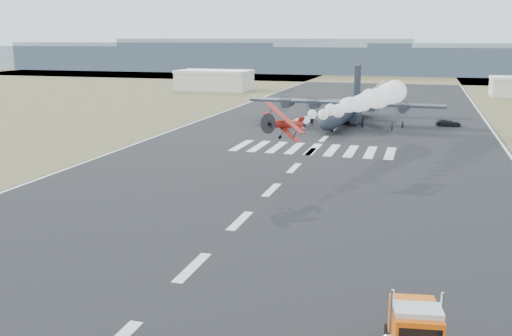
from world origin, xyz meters
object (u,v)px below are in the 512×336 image
at_px(crew_f, 312,121).
at_px(crew_g, 402,125).
at_px(crew_b, 291,123).
at_px(transport_aircraft, 346,109).
at_px(hangar_left, 214,80).
at_px(crew_e, 301,121).
at_px(support_vehicle, 448,123).
at_px(crew_h, 363,123).
at_px(crew_c, 304,125).
at_px(crew_d, 304,123).
at_px(aerobatic_biplane, 284,124).
at_px(crew_a, 392,127).

height_order(crew_f, crew_g, crew_f).
bearing_deg(crew_b, transport_aircraft, -17.01).
height_order(hangar_left, crew_e, hangar_left).
bearing_deg(crew_e, crew_b, 135.67).
relative_size(support_vehicle, crew_h, 2.70).
bearing_deg(crew_c, crew_f, 131.52).
distance_m(crew_f, crew_h, 10.24).
height_order(support_vehicle, crew_d, crew_d).
xyz_separation_m(crew_d, crew_f, (1.03, 2.97, 0.08)).
xyz_separation_m(crew_d, crew_e, (-1.22, 3.11, -0.05)).
bearing_deg(crew_f, transport_aircraft, -171.27).
relative_size(hangar_left, aerobatic_biplane, 3.90).
bearing_deg(transport_aircraft, crew_g, -18.75).
bearing_deg(aerobatic_biplane, crew_e, 114.44).
relative_size(crew_f, crew_h, 1.02).
relative_size(transport_aircraft, crew_c, 21.17).
height_order(hangar_left, crew_d, hangar_left).
distance_m(transport_aircraft, crew_d, 11.08).
distance_m(crew_a, crew_g, 3.33).
height_order(transport_aircraft, crew_a, transport_aircraft).
distance_m(crew_f, crew_g, 17.81).
bearing_deg(crew_h, aerobatic_biplane, -152.77).
bearing_deg(crew_a, crew_e, -92.20).
bearing_deg(aerobatic_biplane, crew_c, 113.30).
relative_size(crew_a, crew_e, 1.01).
height_order(crew_a, crew_b, crew_a).
bearing_deg(support_vehicle, crew_c, 113.65).
bearing_deg(aerobatic_biplane, crew_d, 113.54).
relative_size(crew_b, crew_e, 0.99).
bearing_deg(crew_h, support_vehicle, -33.22).
height_order(crew_c, crew_h, crew_c).
relative_size(crew_c, crew_f, 1.01).
height_order(aerobatic_biplane, crew_h, aerobatic_biplane).
distance_m(support_vehicle, crew_d, 29.36).
xyz_separation_m(hangar_left, crew_f, (47.02, -70.29, -2.47)).
xyz_separation_m(crew_a, crew_h, (-5.70, 2.65, 0.11)).
bearing_deg(transport_aircraft, crew_d, -126.54).
xyz_separation_m(hangar_left, support_vehicle, (73.53, -63.08, -2.72)).
height_order(transport_aircraft, crew_f, transport_aircraft).
height_order(crew_c, crew_e, crew_c).
bearing_deg(crew_c, crew_g, 63.46).
xyz_separation_m(support_vehicle, crew_g, (-8.70, -7.09, 0.12)).
bearing_deg(crew_a, support_vehicle, 139.45).
distance_m(crew_a, crew_e, 18.40).
xyz_separation_m(transport_aircraft, crew_h, (4.09, -5.19, -2.05)).
relative_size(crew_b, crew_h, 0.86).
distance_m(support_vehicle, crew_g, 11.23).
height_order(crew_a, crew_f, crew_f).
bearing_deg(crew_h, crew_e, 122.34).
xyz_separation_m(crew_a, crew_g, (1.87, 2.76, -0.00)).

